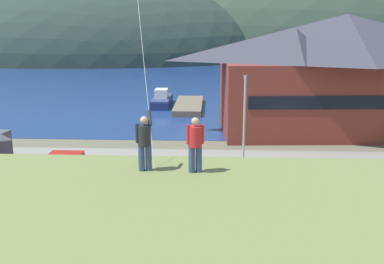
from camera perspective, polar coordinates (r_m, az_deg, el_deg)
The scene contains 17 objects.
ground_plane at distance 21.47m, azimuth 1.94°, elevation -14.02°, with size 600.00×600.00×0.00m, color #66604C.
parking_lot_pad at distance 25.96m, azimuth 2.09°, elevation -8.70°, with size 40.00×20.00×0.10m, color gray.
bay_water at distance 79.57m, azimuth 2.50°, elevation 6.86°, with size 360.00×84.00×0.03m, color navy.
far_hill_center_saddle at distance 134.18m, azimuth -13.03°, elevation 9.50°, with size 104.51×67.84×48.50m, color #2D3D33.
far_hill_far_shoulder at distance 142.56m, azimuth 13.38°, elevation 9.74°, with size 134.17×56.79×65.39m, color #42513D.
harbor_lodge at distance 42.62m, azimuth 19.14°, elevation 7.51°, with size 23.74×11.48×10.82m.
wharf_dock at distance 52.54m, azimuth -0.42°, elevation 3.45°, with size 3.20×10.36×0.70m.
moored_boat_wharfside at distance 54.33m, azimuth -3.94°, elevation 4.17°, with size 2.20×6.76×2.16m.
parked_car_mid_row_center at distance 21.82m, azimuth 17.04°, elevation -11.07°, with size 4.34×2.34×1.82m.
parked_car_front_row_silver at distance 26.61m, azimuth 13.07°, elevation -6.15°, with size 4.21×2.07×1.82m.
parked_car_mid_row_near at distance 29.45m, azimuth -15.95°, elevation -4.34°, with size 4.21×2.07×1.82m.
parked_car_back_row_right at distance 21.54m, azimuth -12.29°, elevation -11.08°, with size 4.34×2.34×1.82m.
parked_car_mid_row_far at distance 22.20m, azimuth -0.03°, elevation -9.95°, with size 4.26×2.16×1.82m.
parked_car_corner_spot at distance 26.70m, azimuth -2.17°, elevation -5.70°, with size 4.29×2.24×1.82m.
parking_light_pole at distance 30.22m, azimuth 6.83°, elevation 2.11°, with size 0.24×0.78×6.48m.
person_kite_flyer at distance 13.64m, azimuth -6.20°, elevation -1.20°, with size 0.52×0.70×1.86m.
person_companion at distance 13.41m, azimuth 0.43°, elevation -1.45°, with size 0.54×0.40×1.74m.
Camera 1 is at (0.16, -18.92, 10.15)m, focal length 40.98 mm.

